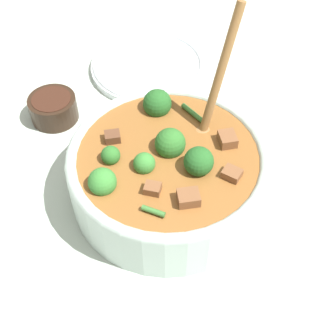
# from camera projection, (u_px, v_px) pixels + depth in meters

# --- Properties ---
(ground_plane) EXTENTS (4.00, 4.00, 0.00)m
(ground_plane) POSITION_uv_depth(u_px,v_px,m) (168.00, 193.00, 0.70)
(ground_plane) COLOR #ADBCAD
(stew_bowl) EXTENTS (0.28, 0.28, 0.26)m
(stew_bowl) POSITION_uv_depth(u_px,v_px,m) (168.00, 170.00, 0.66)
(stew_bowl) COLOR #B2C6BC
(stew_bowl) RESTS_ON ground_plane
(condiment_bowl) EXTENTS (0.08, 0.08, 0.04)m
(condiment_bowl) POSITION_uv_depth(u_px,v_px,m) (53.00, 107.00, 0.78)
(condiment_bowl) COLOR black
(condiment_bowl) RESTS_ON ground_plane
(empty_plate) EXTENTS (0.22, 0.22, 0.02)m
(empty_plate) POSITION_uv_depth(u_px,v_px,m) (149.00, 65.00, 0.88)
(empty_plate) COLOR white
(empty_plate) RESTS_ON ground_plane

